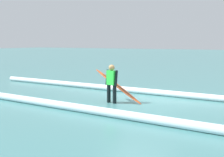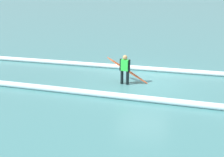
% 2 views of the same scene
% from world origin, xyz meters
% --- Properties ---
extents(ground_plane, '(150.38, 150.38, 0.00)m').
position_xyz_m(ground_plane, '(0.00, 0.00, 0.00)').
color(ground_plane, teal).
extents(surfer, '(0.51, 0.26, 1.40)m').
position_xyz_m(surfer, '(0.84, 0.62, 0.79)').
color(surfer, black).
rests_on(surfer, ground_plane).
extents(surfboard, '(2.06, 0.45, 1.19)m').
position_xyz_m(surfboard, '(0.78, 0.27, 0.58)').
color(surfboard, '#E55926').
rests_on(surfboard, ground_plane).
extents(wave_crest_foreground, '(20.74, 1.23, 0.24)m').
position_xyz_m(wave_crest_foreground, '(-1.25, -1.69, 0.12)').
color(wave_crest_foreground, white).
rests_on(wave_crest_foreground, ground_plane).
extents(wave_crest_midground, '(24.24, 2.06, 0.26)m').
position_xyz_m(wave_crest_midground, '(-0.16, 2.51, 0.13)').
color(wave_crest_midground, white).
rests_on(wave_crest_midground, ground_plane).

